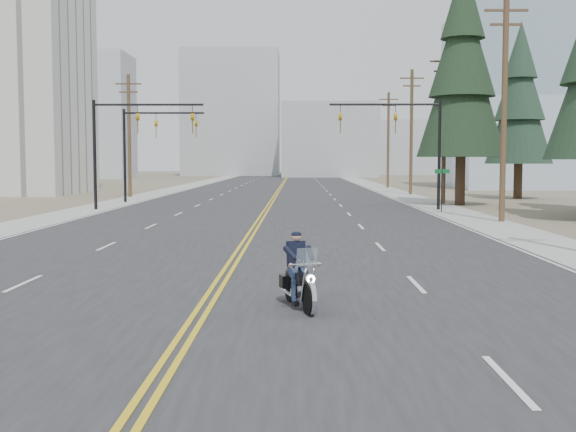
% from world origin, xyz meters
% --- Properties ---
extents(ground_plane, '(400.00, 400.00, 0.00)m').
position_xyz_m(ground_plane, '(0.00, 0.00, 0.00)').
color(ground_plane, '#776D56').
rests_on(ground_plane, ground).
extents(road, '(20.00, 200.00, 0.01)m').
position_xyz_m(road, '(0.00, 70.00, 0.01)').
color(road, '#303033').
rests_on(road, ground).
extents(sidewalk_left, '(3.00, 200.00, 0.01)m').
position_xyz_m(sidewalk_left, '(-11.50, 70.00, 0.01)').
color(sidewalk_left, '#A5A5A0').
rests_on(sidewalk_left, ground).
extents(sidewalk_right, '(3.00, 200.00, 0.01)m').
position_xyz_m(sidewalk_right, '(11.50, 70.00, 0.01)').
color(sidewalk_right, '#A5A5A0').
rests_on(sidewalk_right, ground).
extents(traffic_mast_left, '(7.10, 0.26, 7.00)m').
position_xyz_m(traffic_mast_left, '(-8.98, 32.00, 4.94)').
color(traffic_mast_left, black).
rests_on(traffic_mast_left, ground).
extents(traffic_mast_right, '(7.10, 0.26, 7.00)m').
position_xyz_m(traffic_mast_right, '(8.98, 32.00, 4.94)').
color(traffic_mast_right, black).
rests_on(traffic_mast_right, ground).
extents(traffic_mast_far, '(6.10, 0.26, 7.00)m').
position_xyz_m(traffic_mast_far, '(-9.31, 40.00, 4.87)').
color(traffic_mast_far, black).
rests_on(traffic_mast_far, ground).
extents(street_sign, '(0.90, 0.06, 2.62)m').
position_xyz_m(street_sign, '(10.80, 30.00, 1.80)').
color(street_sign, black).
rests_on(street_sign, ground).
extents(utility_pole_b, '(2.20, 0.30, 11.50)m').
position_xyz_m(utility_pole_b, '(12.50, 23.00, 5.98)').
color(utility_pole_b, brown).
rests_on(utility_pole_b, ground).
extents(utility_pole_c, '(2.20, 0.30, 11.00)m').
position_xyz_m(utility_pole_c, '(12.50, 38.00, 5.73)').
color(utility_pole_c, brown).
rests_on(utility_pole_c, ground).
extents(utility_pole_d, '(2.20, 0.30, 11.50)m').
position_xyz_m(utility_pole_d, '(12.50, 53.00, 5.98)').
color(utility_pole_d, brown).
rests_on(utility_pole_d, ground).
extents(utility_pole_e, '(2.20, 0.30, 11.00)m').
position_xyz_m(utility_pole_e, '(12.50, 70.00, 5.73)').
color(utility_pole_e, brown).
rests_on(utility_pole_e, ground).
extents(utility_pole_left, '(2.20, 0.30, 10.50)m').
position_xyz_m(utility_pole_left, '(-12.50, 48.00, 5.48)').
color(utility_pole_left, brown).
rests_on(utility_pole_left, ground).
extents(glass_building, '(24.00, 16.00, 20.00)m').
position_xyz_m(glass_building, '(32.00, 70.00, 10.00)').
color(glass_building, '#9EB5CC').
rests_on(glass_building, ground).
extents(haze_bldg_a, '(14.00, 12.00, 22.00)m').
position_xyz_m(haze_bldg_a, '(-35.00, 115.00, 11.00)').
color(haze_bldg_a, '#B7BCC6').
rests_on(haze_bldg_a, ground).
extents(haze_bldg_b, '(18.00, 14.00, 14.00)m').
position_xyz_m(haze_bldg_b, '(8.00, 125.00, 7.00)').
color(haze_bldg_b, '#ADB2B7').
rests_on(haze_bldg_b, ground).
extents(haze_bldg_c, '(16.00, 12.00, 18.00)m').
position_xyz_m(haze_bldg_c, '(40.00, 110.00, 9.00)').
color(haze_bldg_c, '#B7BCC6').
rests_on(haze_bldg_c, ground).
extents(haze_bldg_d, '(20.00, 15.00, 26.00)m').
position_xyz_m(haze_bldg_d, '(-12.00, 140.00, 13.00)').
color(haze_bldg_d, '#ADB2B7').
rests_on(haze_bldg_d, ground).
extents(haze_bldg_e, '(14.00, 14.00, 12.00)m').
position_xyz_m(haze_bldg_e, '(25.00, 150.00, 6.00)').
color(haze_bldg_e, '#B7BCC6').
rests_on(haze_bldg_e, ground).
extents(haze_bldg_f, '(12.00, 12.00, 16.00)m').
position_xyz_m(haze_bldg_f, '(-50.00, 130.00, 8.00)').
color(haze_bldg_f, '#ADB2B7').
rests_on(haze_bldg_f, ground).
extents(motorcyclist, '(1.41, 2.25, 1.63)m').
position_xyz_m(motorcyclist, '(2.04, 1.09, 0.82)').
color(motorcyclist, black).
rests_on(motorcyclist, ground).
extents(conifer_tall, '(6.15, 6.15, 17.09)m').
position_xyz_m(conifer_tall, '(13.50, 37.07, 9.82)').
color(conifer_tall, '#382619').
rests_on(conifer_tall, ground).
extents(conifer_far, '(5.41, 5.41, 14.50)m').
position_xyz_m(conifer_far, '(20.21, 45.73, 8.32)').
color(conifer_far, '#382619').
rests_on(conifer_far, ground).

